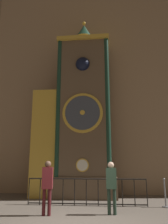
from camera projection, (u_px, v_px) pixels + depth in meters
The scene contains 6 objects.
cathedral_back_wall at pixel (90, 58), 13.53m from camera, with size 24.00×0.32×15.96m.
clock_tower at pixel (77, 117), 11.43m from camera, with size 4.22×1.82×9.64m.
railing_fence at pixel (86, 190), 8.67m from camera, with size 4.75×0.05×1.03m.
visitor_near at pixel (47, 182), 7.11m from camera, with size 0.37×0.27×1.69m.
visitor_far at pixel (111, 182), 7.23m from camera, with size 0.35×0.23×1.66m.
stanchion_post at pixel (165, 198), 8.26m from camera, with size 0.28×0.28×1.06m.
Camera 1 is at (0.77, -6.16, 1.62)m, focal length 35.00 mm.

